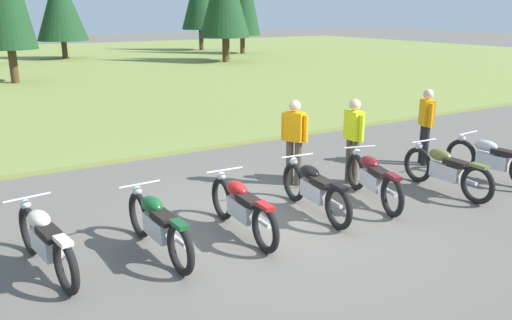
# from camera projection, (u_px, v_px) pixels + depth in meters

# --- Properties ---
(ground_plane) EXTENTS (140.00, 140.00, 0.00)m
(ground_plane) POSITION_uv_depth(u_px,v_px,m) (275.00, 222.00, 8.45)
(ground_plane) COLOR #605B54
(grass_moorland) EXTENTS (80.00, 44.00, 0.10)m
(grass_moorland) POSITION_uv_depth(u_px,v_px,m) (22.00, 68.00, 30.32)
(grass_moorland) COLOR olive
(grass_moorland) RESTS_ON ground
(motorcycle_cream) EXTENTS (0.64, 2.09, 0.88)m
(motorcycle_cream) POSITION_uv_depth(u_px,v_px,m) (45.00, 241.00, 6.75)
(motorcycle_cream) COLOR black
(motorcycle_cream) RESTS_ON ground
(motorcycle_british_green) EXTENTS (0.62, 2.10, 0.88)m
(motorcycle_british_green) POSITION_uv_depth(u_px,v_px,m) (158.00, 224.00, 7.26)
(motorcycle_british_green) COLOR black
(motorcycle_british_green) RESTS_ON ground
(motorcycle_red) EXTENTS (0.62, 2.10, 0.88)m
(motorcycle_red) POSITION_uv_depth(u_px,v_px,m) (242.00, 207.00, 7.90)
(motorcycle_red) COLOR black
(motorcycle_red) RESTS_ON ground
(motorcycle_black) EXTENTS (0.62, 2.10, 0.88)m
(motorcycle_black) POSITION_uv_depth(u_px,v_px,m) (314.00, 189.00, 8.70)
(motorcycle_black) COLOR black
(motorcycle_black) RESTS_ON ground
(motorcycle_maroon) EXTENTS (0.83, 2.04, 0.88)m
(motorcycle_maroon) POSITION_uv_depth(u_px,v_px,m) (373.00, 178.00, 9.25)
(motorcycle_maroon) COLOR black
(motorcycle_maroon) RESTS_ON ground
(motorcycle_olive) EXTENTS (0.62, 2.10, 0.88)m
(motorcycle_olive) POSITION_uv_depth(u_px,v_px,m) (446.00, 169.00, 9.76)
(motorcycle_olive) COLOR black
(motorcycle_olive) RESTS_ON ground
(motorcycle_silver) EXTENTS (0.62, 2.10, 0.88)m
(motorcycle_silver) POSITION_uv_depth(u_px,v_px,m) (492.00, 159.00, 10.45)
(motorcycle_silver) COLOR black
(motorcycle_silver) RESTS_ON ground
(rider_in_hivis_vest) EXTENTS (0.37, 0.49, 1.67)m
(rider_in_hivis_vest) POSITION_uv_depth(u_px,v_px,m) (294.00, 137.00, 10.04)
(rider_in_hivis_vest) COLOR #4C4233
(rider_in_hivis_vest) RESTS_ON ground
(rider_with_back_turned) EXTENTS (0.24, 0.55, 1.67)m
(rider_with_back_turned) POSITION_uv_depth(u_px,v_px,m) (353.00, 136.00, 10.15)
(rider_with_back_turned) COLOR #4C4233
(rider_with_back_turned) RESTS_ON ground
(rider_checking_bike) EXTENTS (0.36, 0.50, 1.67)m
(rider_checking_bike) POSITION_uv_depth(u_px,v_px,m) (426.00, 122.00, 11.39)
(rider_checking_bike) COLOR black
(rider_checking_bike) RESTS_ON ground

